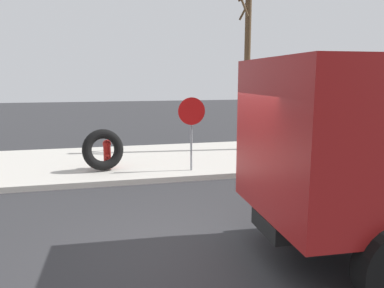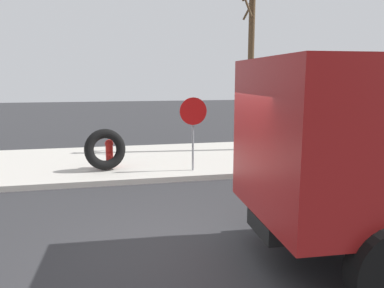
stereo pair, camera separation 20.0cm
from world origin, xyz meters
name	(u,v)px [view 2 (the right image)]	position (x,y,z in m)	size (l,w,h in m)	color
ground_plane	(168,252)	(0.00, 0.00, 0.00)	(80.00, 80.00, 0.00)	#2D2D30
sidewalk_curb	(138,161)	(0.00, 6.50, 0.07)	(36.00, 5.00, 0.15)	#BCB7AD
fire_hydrant	(109,153)	(-0.89, 5.45, 0.59)	(0.24, 0.54, 0.83)	red
loose_tire	(105,149)	(-1.00, 5.17, 0.74)	(1.16, 1.16, 0.27)	black
stop_sign	(193,120)	(1.42, 4.61, 1.57)	(0.76, 0.08, 2.06)	gray
bare_tree	(251,60)	(4.09, 7.32, 3.34)	(0.97, 0.97, 6.02)	#4C3823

